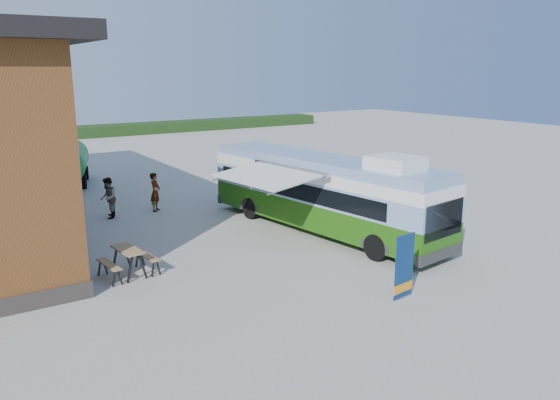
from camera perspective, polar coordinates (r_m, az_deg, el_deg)
ground at (r=18.92m, az=0.43°, el=-5.84°), size 100.00×100.00×0.00m
hedge at (r=56.12m, az=-14.27°, el=7.27°), size 40.00×3.00×1.00m
bus at (r=21.39m, az=4.50°, el=0.96°), size 3.81×11.31×3.41m
awning at (r=19.88m, az=-1.12°, el=2.55°), size 2.92×4.17×0.50m
banner at (r=15.74m, az=12.81°, el=-7.34°), size 0.81×0.25×1.86m
picnic_table at (r=17.60m, az=-15.59°, el=-5.61°), size 1.68×1.52×0.88m
person_a at (r=25.17m, az=-12.90°, el=0.82°), size 0.73×0.76×1.75m
person_b at (r=24.48m, az=-17.53°, el=0.20°), size 0.93×1.04×1.77m
slurry_tanker at (r=32.20m, az=-21.10°, el=3.80°), size 2.96×6.02×2.29m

